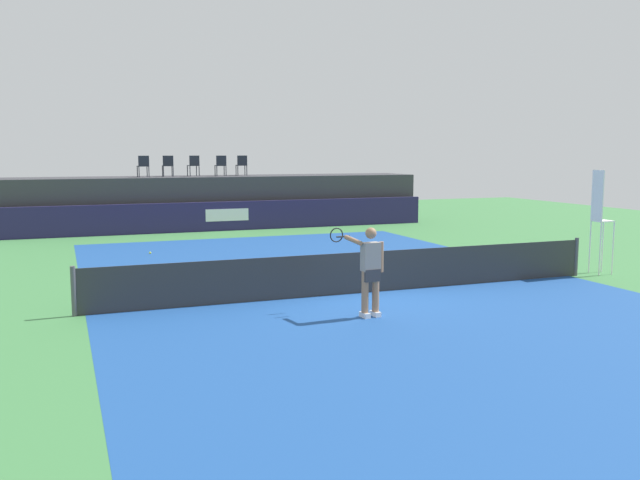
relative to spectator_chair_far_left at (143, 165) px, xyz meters
The scene contains 15 objects.
ground_plane 12.74m from the spectator_chair_far_left, 75.62° to the right, with size 48.00×48.00×0.00m, color #3D7A42.
court_inner 15.61m from the spectator_chair_far_left, 78.40° to the right, with size 12.00×22.00×0.00m, color #1C478C.
sponsor_wall 4.05m from the spectator_chair_far_left, 26.78° to the right, with size 18.00×0.22×1.20m.
spectator_platform 3.49m from the spectator_chair_far_left, ahead, with size 18.00×2.80×2.20m, color #38383D.
spectator_chair_far_left is the anchor object (origin of this frame).
spectator_chair_left 1.12m from the spectator_chair_far_left, 18.50° to the left, with size 0.45×0.45×0.89m.
spectator_chair_center 2.23m from the spectator_chair_far_left, 11.83° to the left, with size 0.48×0.48×0.89m.
spectator_chair_right 3.30m from the spectator_chair_far_left, ahead, with size 0.45×0.45×0.89m.
spectator_chair_far_right 4.32m from the spectator_chair_far_left, ahead, with size 0.46×0.46×0.89m.
umpire_chair 18.11m from the spectator_chair_far_left, 56.37° to the right, with size 0.47×0.47×2.76m.
tennis_net 15.53m from the spectator_chair_far_left, 78.40° to the right, with size 12.40×0.02×0.95m, color #2D2D2D.
net_post_near 15.53m from the spectator_chair_far_left, 101.66° to the right, with size 0.10×0.10×1.00m, color #4C4C51.
net_post_far 17.83m from the spectator_chair_far_left, 58.32° to the right, with size 0.10×0.10×1.00m, color #4C4C51.
tennis_player 17.43m from the spectator_chair_far_left, 82.34° to the right, with size 0.76×1.13×1.77m.
tennis_ball 7.64m from the spectator_chair_far_left, 95.43° to the right, with size 0.07×0.07×0.07m, color #D8EA33.
Camera 1 is at (-6.34, -13.92, 3.20)m, focal length 37.94 mm.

